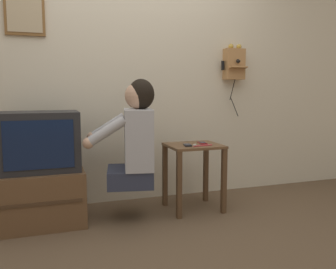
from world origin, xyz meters
The scene contains 11 objects.
ground_plane centered at (0.00, 0.00, 0.00)m, with size 14.00×14.00×0.00m, color brown.
wall_back centered at (0.00, 1.14, 1.27)m, with size 6.80×0.05×2.55m.
side_table centered at (0.50, 0.65, 0.44)m, with size 0.46×0.41×0.58m.
person centered at (-0.04, 0.61, 0.68)m, with size 0.61×0.52×0.86m.
tv_stand centered at (-0.79, 0.75, 0.21)m, with size 0.69×0.55×0.43m.
television centered at (-0.77, 0.73, 0.66)m, with size 0.60×0.40×0.46m.
wall_phone_antique centered at (1.11, 1.05, 1.32)m, with size 0.24×0.18×0.73m.
framed_picture centered at (-0.84, 1.10, 1.69)m, with size 0.32×0.03×0.36m.
cell_phone_held centered at (0.42, 0.60, 0.59)m, with size 0.09×0.13×0.01m.
cell_phone_spare centered at (0.59, 0.67, 0.59)m, with size 0.08×0.13×0.01m.
toothbrush centered at (0.52, 0.54, 0.59)m, with size 0.18×0.03×0.02m.
Camera 1 is at (-0.71, -2.18, 1.04)m, focal length 38.00 mm.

